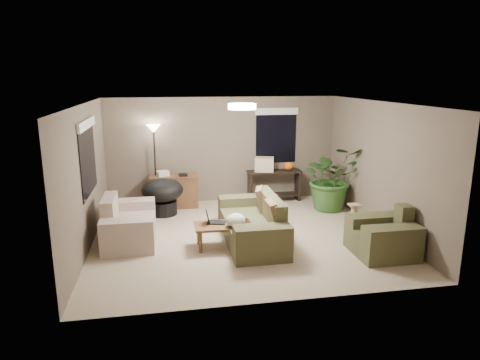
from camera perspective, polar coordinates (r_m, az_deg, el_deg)
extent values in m
plane|color=tan|center=(8.22, 0.25, -7.46)|extent=(5.50, 5.50, 0.00)
plane|color=white|center=(7.69, 0.27, 10.22)|extent=(5.50, 5.50, 0.00)
plane|color=brown|center=(10.28, -2.27, 4.05)|extent=(5.50, 0.00, 5.50)
plane|color=brown|center=(5.50, 4.98, -4.48)|extent=(5.50, 0.00, 5.50)
plane|color=brown|center=(7.85, -19.89, 0.25)|extent=(0.00, 5.00, 5.00)
plane|color=brown|center=(8.77, 18.23, 1.71)|extent=(0.00, 5.00, 5.00)
cube|color=brown|center=(7.93, 1.50, -6.65)|extent=(0.95, 1.48, 0.42)
cube|color=#48472B|center=(7.87, 4.13, -3.57)|extent=(0.22, 1.48, 0.43)
cube|color=#47462A|center=(7.06, 3.02, -8.50)|extent=(0.95, 0.36, 0.60)
cube|color=#46452A|center=(8.75, 0.29, -4.05)|extent=(0.95, 0.36, 0.60)
cube|color=#8C7251|center=(7.44, 4.49, -4.49)|extent=(0.24, 0.45, 0.47)
cube|color=#8C7251|center=(8.27, 2.93, -2.59)|extent=(0.35, 0.50, 0.47)
cube|color=beige|center=(8.20, -14.43, -6.38)|extent=(0.90, 0.88, 0.42)
cube|color=#C0B4A4|center=(8.11, -17.00, -3.63)|extent=(0.22, 0.88, 0.43)
cube|color=beige|center=(7.59, -14.79, -7.33)|extent=(0.90, 0.36, 0.60)
cube|color=beige|center=(8.76, -14.19, -4.46)|extent=(0.90, 0.36, 0.60)
cube|color=#454529|center=(7.74, 18.38, -7.89)|extent=(0.95, 0.28, 0.42)
cube|color=#46462A|center=(7.78, 20.99, -4.68)|extent=(0.22, 0.28, 0.43)
cube|color=brown|center=(7.45, 19.60, -8.10)|extent=(0.95, 0.36, 0.60)
cube|color=#46462A|center=(7.97, 17.34, -6.49)|extent=(0.95, 0.36, 0.60)
cube|color=brown|center=(7.59, -2.27, -6.07)|extent=(1.00, 0.55, 0.04)
cylinder|color=brown|center=(7.44, -5.28, -8.28)|extent=(0.06, 0.06, 0.38)
cylinder|color=brown|center=(7.54, 1.15, -7.89)|extent=(0.06, 0.06, 0.38)
cylinder|color=brown|center=(7.81, -5.54, -7.20)|extent=(0.06, 0.06, 0.38)
cylinder|color=brown|center=(7.91, 0.58, -6.85)|extent=(0.06, 0.06, 0.38)
cube|color=black|center=(7.66, -3.12, -5.66)|extent=(0.38, 0.31, 0.02)
cube|color=black|center=(7.61, -4.33, -4.87)|extent=(0.07, 0.23, 0.22)
ellipsoid|color=white|center=(7.43, -0.58, -5.37)|extent=(0.41, 0.39, 0.24)
cube|color=brown|center=(10.00, -8.70, -1.62)|extent=(1.05, 0.45, 0.71)
cube|color=brown|center=(9.91, -8.78, 0.47)|extent=(1.10, 0.50, 0.04)
cube|color=silver|center=(9.89, -10.24, 0.86)|extent=(0.30, 0.27, 0.12)
cube|color=black|center=(9.86, -7.61, 0.68)|extent=(0.20, 0.23, 0.04)
cube|color=black|center=(10.34, 4.59, 1.13)|extent=(1.30, 0.40, 0.04)
cube|color=black|center=(10.29, 1.32, -1.03)|extent=(0.05, 0.38, 0.71)
cube|color=black|center=(10.59, 7.70, -0.73)|extent=(0.05, 0.38, 0.71)
cube|color=black|center=(10.48, 4.53, -1.97)|extent=(1.25, 0.36, 0.03)
ellipsoid|color=orange|center=(10.41, 6.47, 1.85)|extent=(0.31, 0.31, 0.20)
cube|color=beige|center=(10.24, 3.26, 2.10)|extent=(0.51, 0.44, 0.33)
cylinder|color=black|center=(9.58, -10.20, -3.65)|extent=(0.60, 0.60, 0.30)
ellipsoid|color=black|center=(9.47, -10.30, -1.34)|extent=(0.95, 0.95, 0.50)
cylinder|color=black|center=(10.22, -10.99, -3.40)|extent=(0.28, 0.28, 0.02)
cylinder|color=black|center=(10.00, -11.22, 1.48)|extent=(0.04, 0.04, 1.78)
cone|color=white|center=(9.85, -11.47, 6.72)|extent=(0.32, 0.32, 0.18)
cylinder|color=white|center=(7.69, 0.27, 9.77)|extent=(0.50, 0.50, 0.10)
imported|color=#2D5923|center=(9.89, 12.09, -0.60)|extent=(1.34, 1.49, 1.16)
cube|color=tan|center=(8.91, 14.85, -6.14)|extent=(0.32, 0.32, 0.03)
cylinder|color=tan|center=(8.83, 14.94, -4.70)|extent=(0.12, 0.12, 0.44)
cube|color=tan|center=(8.76, 15.03, -3.24)|extent=(0.22, 0.22, 0.03)
cube|color=black|center=(8.08, -19.61, 2.81)|extent=(0.01, 1.50, 1.30)
cube|color=white|center=(8.00, -19.81, 7.04)|extent=(0.05, 1.56, 0.16)
cube|color=black|center=(10.48, 4.83, 5.85)|extent=(1.00, 0.01, 1.30)
cube|color=white|center=(10.40, 4.92, 9.11)|extent=(1.06, 0.05, 0.16)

